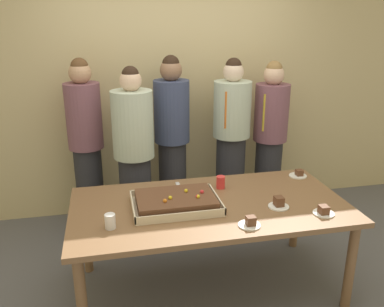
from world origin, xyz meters
The scene contains 16 objects.
ground_plane centered at (0.00, 0.00, 0.00)m, with size 12.00×12.00×0.00m, color #5B5B60.
interior_back_panel centered at (0.00, 1.60, 1.50)m, with size 8.00×0.12×3.00m, color #CCB784.
party_table centered at (0.00, 0.00, 0.66)m, with size 2.02×1.03×0.73m.
sheet_cake centered at (-0.25, 0.01, 0.77)m, with size 0.63×0.45×0.11m.
plated_slice_near_left centered at (0.88, 0.36, 0.75)m, with size 0.15×0.15×0.06m.
plated_slice_near_right centered at (0.47, -0.15, 0.76)m, with size 0.15×0.15×0.08m.
plated_slice_far_left centered at (0.73, -0.33, 0.75)m, with size 0.15×0.15×0.07m.
plated_slice_far_right centered at (0.17, -0.38, 0.75)m, with size 0.15×0.15×0.07m.
drink_cup_nearest centered at (0.16, 0.26, 0.78)m, with size 0.07×0.07×0.10m, color red.
drink_cup_middle centered at (-0.72, -0.21, 0.78)m, with size 0.07×0.07×0.10m, color white.
cake_server_utensil centered at (-0.17, 0.34, 0.74)m, with size 0.03×0.20×0.01m, color silver.
person_serving_front centered at (0.51, 1.12, 0.86)m, with size 0.37×0.37×1.67m.
person_green_shirt_behind centered at (-0.08, 1.20, 0.88)m, with size 0.35×0.35×1.70m.
person_striped_tie_right centered at (-0.48, 0.92, 0.84)m, with size 0.37×0.37×1.64m.
person_far_right_suit centered at (-0.91, 1.24, 0.88)m, with size 0.33×0.33×1.69m.
person_left_edge_reaching centered at (0.95, 1.17, 0.84)m, with size 0.35×0.35×1.63m.
Camera 1 is at (-0.70, -2.61, 2.05)m, focal length 37.88 mm.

